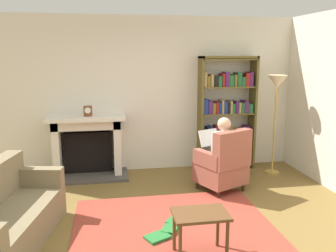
% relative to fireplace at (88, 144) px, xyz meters
% --- Properties ---
extents(ground, '(14.00, 14.00, 0.00)m').
position_rel_fireplace_xyz_m(ground, '(1.09, -2.30, -0.56)').
color(ground, brown).
extents(back_wall, '(5.60, 0.10, 2.70)m').
position_rel_fireplace_xyz_m(back_wall, '(1.09, 0.25, 0.79)').
color(back_wall, silver).
rests_on(back_wall, ground).
extents(side_wall_right, '(0.10, 5.20, 2.70)m').
position_rel_fireplace_xyz_m(side_wall_right, '(3.74, -1.05, 0.79)').
color(side_wall_right, silver).
rests_on(side_wall_right, ground).
extents(area_rug, '(2.40, 1.80, 0.01)m').
position_rel_fireplace_xyz_m(area_rug, '(1.09, -2.00, -0.56)').
color(area_rug, '#93392B').
rests_on(area_rug, ground).
extents(fireplace, '(1.31, 0.64, 1.06)m').
position_rel_fireplace_xyz_m(fireplace, '(0.00, 0.00, 0.00)').
color(fireplace, '#4C4742').
rests_on(fireplace, ground).
extents(mantel_clock, '(0.14, 0.14, 0.16)m').
position_rel_fireplace_xyz_m(mantel_clock, '(0.04, -0.10, 0.58)').
color(mantel_clock, brown).
rests_on(mantel_clock, fireplace).
extents(bookshelf, '(1.01, 0.32, 2.02)m').
position_rel_fireplace_xyz_m(bookshelf, '(2.45, 0.04, 0.42)').
color(bookshelf, brown).
rests_on(bookshelf, ground).
extents(armchair_reading, '(0.84, 0.83, 0.97)m').
position_rel_fireplace_xyz_m(armchair_reading, '(2.05, -1.06, -0.14)').
color(armchair_reading, '#331E14').
rests_on(armchair_reading, ground).
extents(seated_reader, '(0.51, 0.60, 1.14)m').
position_rel_fireplace_xyz_m(seated_reader, '(2.00, -0.96, 0.06)').
color(seated_reader, silver).
rests_on(seated_reader, ground).
extents(sofa_floral, '(1.04, 1.81, 0.85)m').
position_rel_fireplace_xyz_m(sofa_floral, '(-0.79, -2.19, -0.24)').
color(sofa_floral, '#7C6E50').
rests_on(sofa_floral, ground).
extents(side_table, '(0.56, 0.39, 0.49)m').
position_rel_fireplace_xyz_m(side_table, '(1.24, -2.75, -0.15)').
color(side_table, brown).
rests_on(side_table, ground).
extents(scattered_books, '(0.72, 0.67, 0.04)m').
position_rel_fireplace_xyz_m(scattered_books, '(1.05, -2.14, -0.53)').
color(scattered_books, '#267233').
rests_on(scattered_books, area_rug).
extents(floor_lamp, '(0.32, 0.32, 1.71)m').
position_rel_fireplace_xyz_m(floor_lamp, '(3.17, -0.41, 0.89)').
color(floor_lamp, '#B7933F').
rests_on(floor_lamp, ground).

